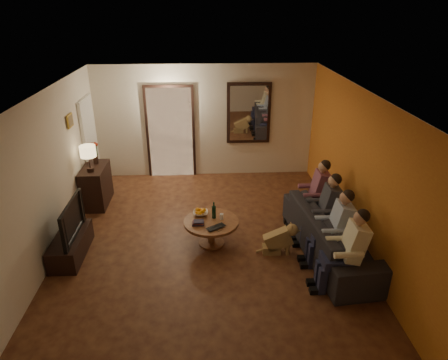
{
  "coord_description": "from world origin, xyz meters",
  "views": [
    {
      "loc": [
        -0.01,
        -5.91,
        3.88
      ],
      "look_at": [
        0.3,
        0.3,
        1.05
      ],
      "focal_mm": 32.0,
      "sensor_mm": 36.0,
      "label": 1
    }
  ],
  "objects_px": {
    "sofa": "(334,233)",
    "wine_bottle": "(214,210)",
    "dresser": "(96,185)",
    "tv_stand": "(71,245)",
    "person_c": "(325,212)",
    "person_d": "(315,196)",
    "tv": "(66,220)",
    "laptop": "(218,229)",
    "person_b": "(336,231)",
    "dog": "(278,238)",
    "table_lamp": "(89,159)",
    "bowl": "(201,213)",
    "person_a": "(348,254)",
    "coffee_table": "(211,232)"
  },
  "relations": [
    {
      "from": "dog",
      "to": "laptop",
      "type": "relative_size",
      "value": 1.7
    },
    {
      "from": "wine_bottle",
      "to": "laptop",
      "type": "distance_m",
      "value": 0.41
    },
    {
      "from": "sofa",
      "to": "wine_bottle",
      "type": "relative_size",
      "value": 8.16
    },
    {
      "from": "person_c",
      "to": "dog",
      "type": "height_order",
      "value": "person_c"
    },
    {
      "from": "person_a",
      "to": "person_b",
      "type": "distance_m",
      "value": 0.6
    },
    {
      "from": "person_c",
      "to": "dog",
      "type": "relative_size",
      "value": 2.14
    },
    {
      "from": "table_lamp",
      "to": "bowl",
      "type": "relative_size",
      "value": 2.08
    },
    {
      "from": "dresser",
      "to": "coffee_table",
      "type": "distance_m",
      "value": 2.83
    },
    {
      "from": "person_c",
      "to": "table_lamp",
      "type": "bearing_deg",
      "value": 160.81
    },
    {
      "from": "dresser",
      "to": "table_lamp",
      "type": "bearing_deg",
      "value": -90.0
    },
    {
      "from": "dresser",
      "to": "tv_stand",
      "type": "distance_m",
      "value": 1.86
    },
    {
      "from": "tv",
      "to": "wine_bottle",
      "type": "relative_size",
      "value": 3.39
    },
    {
      "from": "tv",
      "to": "person_b",
      "type": "bearing_deg",
      "value": -95.95
    },
    {
      "from": "dresser",
      "to": "person_b",
      "type": "distance_m",
      "value": 4.81
    },
    {
      "from": "person_c",
      "to": "person_d",
      "type": "distance_m",
      "value": 0.6
    },
    {
      "from": "dresser",
      "to": "tv",
      "type": "xyz_separation_m",
      "value": [
        0.0,
        -1.85,
        0.27
      ]
    },
    {
      "from": "dresser",
      "to": "tv",
      "type": "height_order",
      "value": "tv"
    },
    {
      "from": "person_b",
      "to": "dog",
      "type": "height_order",
      "value": "person_b"
    },
    {
      "from": "tv",
      "to": "wine_bottle",
      "type": "bearing_deg",
      "value": -82.04
    },
    {
      "from": "bowl",
      "to": "tv_stand",
      "type": "bearing_deg",
      "value": -168.09
    },
    {
      "from": "dog",
      "to": "bowl",
      "type": "relative_size",
      "value": 2.16
    },
    {
      "from": "table_lamp",
      "to": "tv_stand",
      "type": "height_order",
      "value": "table_lamp"
    },
    {
      "from": "tv_stand",
      "to": "bowl",
      "type": "bearing_deg",
      "value": 11.91
    },
    {
      "from": "tv",
      "to": "laptop",
      "type": "bearing_deg",
      "value": -91.17
    },
    {
      "from": "tv",
      "to": "person_d",
      "type": "bearing_deg",
      "value": -79.82
    },
    {
      "from": "bowl",
      "to": "laptop",
      "type": "bearing_deg",
      "value": -60.75
    },
    {
      "from": "tv_stand",
      "to": "person_a",
      "type": "distance_m",
      "value": 4.37
    },
    {
      "from": "tv_stand",
      "to": "person_d",
      "type": "xyz_separation_m",
      "value": [
        4.23,
        0.76,
        0.41
      ]
    },
    {
      "from": "table_lamp",
      "to": "wine_bottle",
      "type": "height_order",
      "value": "table_lamp"
    },
    {
      "from": "table_lamp",
      "to": "bowl",
      "type": "xyz_separation_m",
      "value": [
        2.13,
        -1.18,
        -0.6
      ]
    },
    {
      "from": "tv",
      "to": "coffee_table",
      "type": "distance_m",
      "value": 2.37
    },
    {
      "from": "sofa",
      "to": "wine_bottle",
      "type": "bearing_deg",
      "value": 70.78
    },
    {
      "from": "tv_stand",
      "to": "person_d",
      "type": "bearing_deg",
      "value": 10.18
    },
    {
      "from": "person_c",
      "to": "person_b",
      "type": "bearing_deg",
      "value": -90.0
    },
    {
      "from": "person_c",
      "to": "person_d",
      "type": "height_order",
      "value": "same"
    },
    {
      "from": "dresser",
      "to": "person_c",
      "type": "height_order",
      "value": "person_c"
    },
    {
      "from": "wine_bottle",
      "to": "person_d",
      "type": "bearing_deg",
      "value": 12.96
    },
    {
      "from": "person_c",
      "to": "wine_bottle",
      "type": "bearing_deg",
      "value": 174.76
    },
    {
      "from": "person_b",
      "to": "coffee_table",
      "type": "bearing_deg",
      "value": 160.68
    },
    {
      "from": "table_lamp",
      "to": "person_a",
      "type": "distance_m",
      "value": 5.03
    },
    {
      "from": "person_d",
      "to": "wine_bottle",
      "type": "xyz_separation_m",
      "value": [
        -1.86,
        -0.43,
        0.01
      ]
    },
    {
      "from": "person_b",
      "to": "person_d",
      "type": "relative_size",
      "value": 1.0
    },
    {
      "from": "sofa",
      "to": "wine_bottle",
      "type": "height_order",
      "value": "wine_bottle"
    },
    {
      "from": "sofa",
      "to": "person_b",
      "type": "distance_m",
      "value": 0.39
    },
    {
      "from": "table_lamp",
      "to": "person_b",
      "type": "relative_size",
      "value": 0.45
    },
    {
      "from": "person_d",
      "to": "wine_bottle",
      "type": "bearing_deg",
      "value": -167.04
    },
    {
      "from": "tv",
      "to": "laptop",
      "type": "distance_m",
      "value": 2.42
    },
    {
      "from": "dog",
      "to": "tv_stand",
      "type": "bearing_deg",
      "value": 179.26
    },
    {
      "from": "dresser",
      "to": "laptop",
      "type": "height_order",
      "value": "dresser"
    },
    {
      "from": "tv_stand",
      "to": "tv",
      "type": "bearing_deg",
      "value": 0.0
    }
  ]
}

